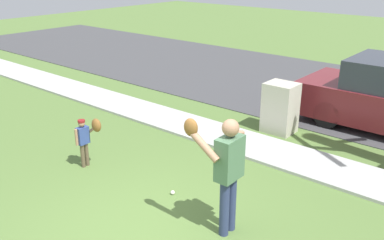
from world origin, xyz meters
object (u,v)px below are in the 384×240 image
at_px(person_child, 87,135).
at_px(baseball, 173,192).
at_px(person_adult, 226,165).
at_px(utility_cabinet, 280,108).

relative_size(person_child, baseball, 13.46).
bearing_deg(baseball, person_child, -172.37).
bearing_deg(person_child, baseball, 6.84).
height_order(person_adult, baseball, person_adult).
relative_size(baseball, utility_cabinet, 0.06).
bearing_deg(utility_cabinet, baseball, -89.82).
distance_m(baseball, utility_cabinet, 3.69).
bearing_deg(person_child, person_adult, -1.02).
distance_m(person_adult, utility_cabinet, 4.16).
distance_m(person_child, baseball, 2.04).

